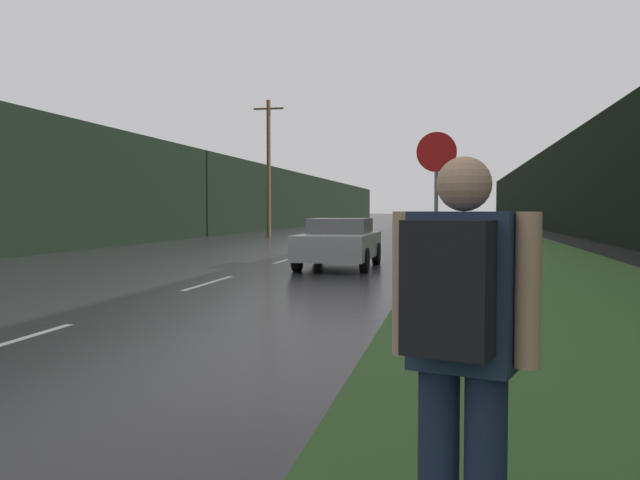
{
  "coord_description": "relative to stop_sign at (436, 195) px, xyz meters",
  "views": [
    {
      "loc": [
        5.27,
        1.32,
        1.6
      ],
      "look_at": [
        2.32,
        16.22,
        0.93
      ],
      "focal_mm": 38.0,
      "sensor_mm": 36.0,
      "label": 1
    }
  ],
  "objects": [
    {
      "name": "treeline_far_side",
      "position": [
        -15.25,
        36.24,
        0.72
      ],
      "size": [
        2.0,
        140.0,
        5.18
      ],
      "primitive_type": "cube",
      "color": "black",
      "rests_on": "ground_plane"
    },
    {
      "name": "treeline_near_side",
      "position": [
        8.35,
        36.24,
        1.33
      ],
      "size": [
        2.0,
        140.0,
        6.4
      ],
      "primitive_type": "cube",
      "color": "black",
      "rests_on": "ground_plane"
    },
    {
      "name": "hitchhiker_with_backpack",
      "position": [
        0.35,
        -9.57,
        -0.82
      ],
      "size": [
        0.61,
        0.52,
        1.83
      ],
      "rotation": [
        0.0,
        0.0,
        -0.3
      ],
      "color": "#1E2847",
      "rests_on": "ground_plane"
    },
    {
      "name": "lane_stripe_d",
      "position": [
        -4.95,
        8.61,
        -1.87
      ],
      "size": [
        0.12,
        3.0,
        0.01
      ],
      "primitive_type": "cube",
      "color": "silver",
      "rests_on": "ground_plane"
    },
    {
      "name": "lane_stripe_c",
      "position": [
        -4.95,
        1.61,
        -1.87
      ],
      "size": [
        0.12,
        3.0,
        0.01
      ],
      "primitive_type": "cube",
      "color": "silver",
      "rests_on": "ground_plane"
    },
    {
      "name": "lane_stripe_f",
      "position": [
        -4.95,
        22.61,
        -1.87
      ],
      "size": [
        0.12,
        3.0,
        0.01
      ],
      "primitive_type": "cube",
      "color": "silver",
      "rests_on": "ground_plane"
    },
    {
      "name": "grass_verge",
      "position": [
        2.35,
        26.24,
        -1.86
      ],
      "size": [
        6.0,
        240.0,
        0.02
      ],
      "primitive_type": "cube",
      "color": "#2D5123",
      "rests_on": "ground_plane"
    },
    {
      "name": "utility_pole_far",
      "position": [
        -10.45,
        26.29,
        2.29
      ],
      "size": [
        1.8,
        0.24,
        8.06
      ],
      "color": "#4C3823",
      "rests_on": "ground_plane"
    },
    {
      "name": "stop_sign",
      "position": [
        0.0,
        0.0,
        0.0
      ],
      "size": [
        0.72,
        0.07,
        3.01
      ],
      "color": "slate",
      "rests_on": "ground_plane"
    },
    {
      "name": "car_passing_near",
      "position": [
        -2.8,
        6.09,
        -1.17
      ],
      "size": [
        1.97,
        4.37,
        1.37
      ],
      "rotation": [
        0.0,
        0.0,
        3.14
      ],
      "color": "#9E9EA3",
      "rests_on": "ground_plane"
    },
    {
      "name": "lane_stripe_e",
      "position": [
        -4.95,
        15.61,
        -1.87
      ],
      "size": [
        0.12,
        3.0,
        0.01
      ],
      "primitive_type": "cube",
      "color": "silver",
      "rests_on": "ground_plane"
    }
  ]
}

